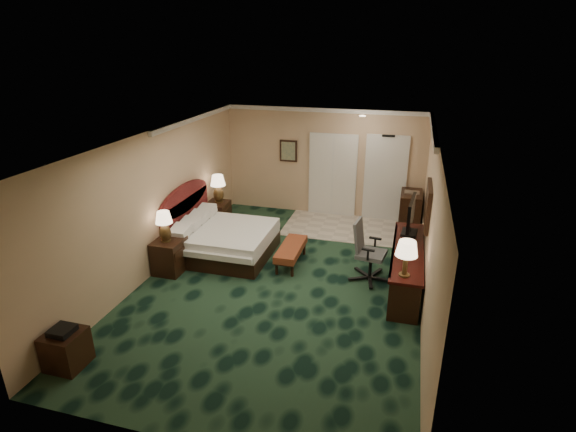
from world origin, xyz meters
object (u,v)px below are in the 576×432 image
(side_table, at_px, (66,349))
(desk_chair, at_px, (371,252))
(nightstand_near, at_px, (170,256))
(lamp_far, at_px, (218,189))
(nightstand_far, at_px, (218,215))
(minibar, at_px, (410,211))
(lamp_near, at_px, (164,226))
(bed_bench, at_px, (291,255))
(desk, at_px, (406,267))
(tv, at_px, (411,217))
(bed, at_px, (226,242))

(side_table, distance_m, desk_chair, 5.19)
(nightstand_near, distance_m, lamp_far, 2.45)
(nightstand_far, distance_m, minibar, 4.56)
(lamp_near, height_order, bed_bench, lamp_near)
(desk, relative_size, tv, 2.78)
(bed_bench, xyz_separation_m, desk_chair, (1.60, -0.21, 0.38))
(bed_bench, xyz_separation_m, minibar, (2.24, 2.44, 0.26))
(minibar, bearing_deg, desk, -90.04)
(nightstand_far, height_order, side_table, nightstand_far)
(lamp_near, relative_size, side_table, 1.13)
(nightstand_near, height_order, lamp_far, lamp_far)
(lamp_near, bearing_deg, nightstand_near, 43.91)
(bed_bench, bearing_deg, lamp_far, 146.04)
(lamp_far, bearing_deg, minibar, 12.76)
(lamp_near, distance_m, desk_chair, 3.89)
(bed_bench, bearing_deg, side_table, -120.54)
(lamp_far, distance_m, side_table, 5.25)
(lamp_far, bearing_deg, nightstand_far, -118.04)
(lamp_far, relative_size, tv, 0.73)
(bed, bearing_deg, tv, 6.23)
(bed, height_order, nightstand_near, nightstand_near)
(nightstand_near, height_order, side_table, nightstand_near)
(nightstand_near, relative_size, nightstand_far, 1.06)
(minibar, bearing_deg, bed_bench, -132.52)
(nightstand_near, distance_m, nightstand_far, 2.32)
(nightstand_far, height_order, lamp_far, lamp_far)
(nightstand_far, relative_size, lamp_far, 0.94)
(lamp_far, bearing_deg, bed_bench, -33.69)
(nightstand_near, height_order, minibar, minibar)
(side_table, xyz_separation_m, desk_chair, (3.79, 3.54, 0.31))
(bed_bench, distance_m, minibar, 3.33)
(lamp_near, relative_size, desk_chair, 0.52)
(nightstand_far, distance_m, side_table, 5.15)
(lamp_far, xyz_separation_m, tv, (4.41, -1.00, 0.14))
(nightstand_near, bearing_deg, side_table, -90.15)
(lamp_far, height_order, desk_chair, lamp_far)
(desk, bearing_deg, side_table, -141.76)
(lamp_near, height_order, tv, tv)
(desk_chair, bearing_deg, nightstand_near, -161.14)
(bed_bench, bearing_deg, desk_chair, -7.91)
(lamp_near, relative_size, bed_bench, 0.51)
(nightstand_near, relative_size, minibar, 0.72)
(bed_bench, bearing_deg, desk, -6.96)
(nightstand_far, distance_m, bed_bench, 2.60)
(lamp_far, height_order, bed_bench, lamp_far)
(nightstand_far, bearing_deg, minibar, 13.33)
(lamp_far, bearing_deg, nightstand_near, -90.34)
(nightstand_far, distance_m, lamp_far, 0.65)
(lamp_near, distance_m, tv, 4.67)
(bed, xyz_separation_m, tv, (3.67, 0.40, 0.79))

